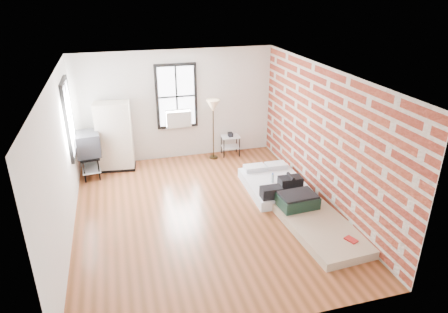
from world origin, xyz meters
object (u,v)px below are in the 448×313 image
object	(u,v)px
mattress_bare	(316,221)
wardrobe	(115,137)
tv_stand	(88,145)
floor_lamp	(213,109)
mattress_main	(275,184)
side_table	(230,140)

from	to	relation	value
mattress_bare	wardrobe	bearing A→B (deg)	129.85
wardrobe	tv_stand	distance (m)	0.67
tv_stand	wardrobe	bearing A→B (deg)	16.41
floor_lamp	mattress_main	bearing A→B (deg)	-67.40
wardrobe	tv_stand	bearing A→B (deg)	-151.29
floor_lamp	mattress_bare	bearing A→B (deg)	-74.14
mattress_main	tv_stand	world-z (taller)	tv_stand
wardrobe	side_table	world-z (taller)	wardrobe
mattress_bare	tv_stand	distance (m)	5.42
floor_lamp	tv_stand	size ratio (longest dim) A/B	1.45
mattress_main	floor_lamp	bearing A→B (deg)	113.76
mattress_main	mattress_bare	world-z (taller)	mattress_main
wardrobe	floor_lamp	xyz separation A→B (m)	(2.46, -0.00, 0.50)
mattress_main	floor_lamp	size ratio (longest dim) A/B	1.08
mattress_main	side_table	size ratio (longest dim) A/B	2.69
side_table	tv_stand	distance (m)	3.59
mattress_main	wardrobe	size ratio (longest dim) A/B	1.00
wardrobe	tv_stand	xyz separation A→B (m)	(-0.62, -0.25, -0.06)
mattress_main	mattress_bare	xyz separation A→B (m)	(0.17, -1.58, -0.02)
mattress_bare	tv_stand	size ratio (longest dim) A/B	1.92
mattress_main	tv_stand	distance (m)	4.42
mattress_bare	wardrobe	world-z (taller)	wardrobe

